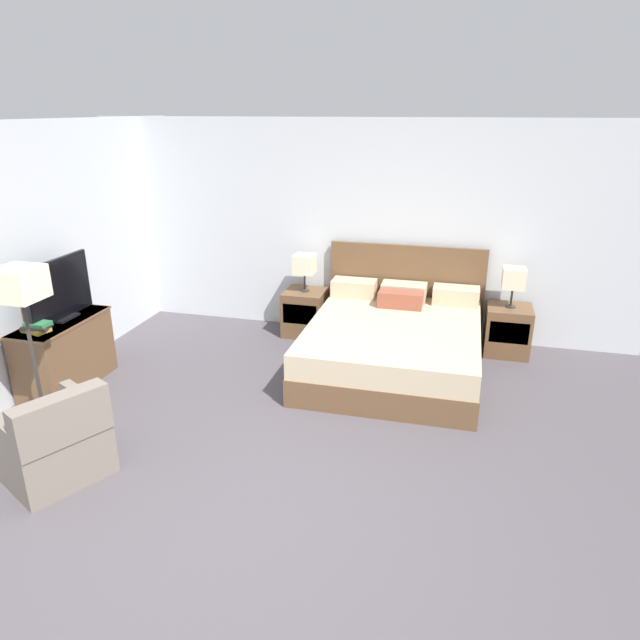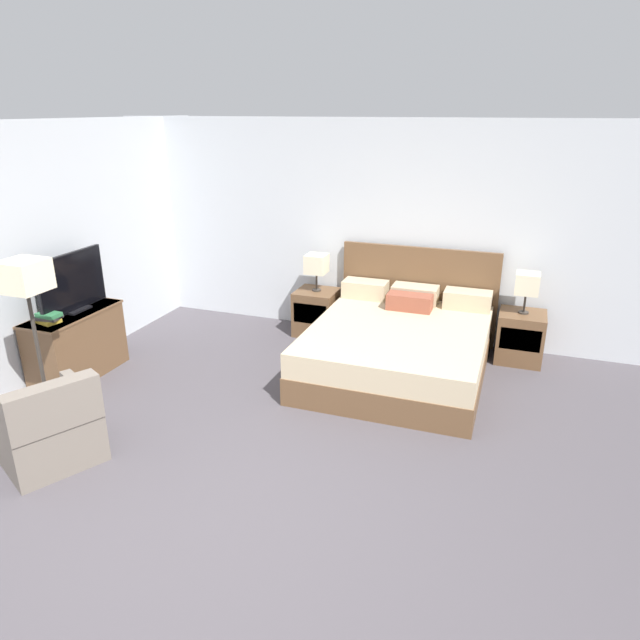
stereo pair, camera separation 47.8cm
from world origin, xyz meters
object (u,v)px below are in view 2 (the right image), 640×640
at_px(dresser, 77,343).
at_px(tv, 72,283).
at_px(book_red_cover, 47,321).
at_px(book_small_top, 49,315).
at_px(nightstand_right, 520,337).
at_px(table_lamp_left, 317,264).
at_px(book_blue_cover, 48,318).
at_px(floor_lamp, 27,289).
at_px(bed, 399,345).
at_px(nightstand_left, 317,312).
at_px(armchair_by_window, 49,430).
at_px(table_lamp_right, 527,284).

height_order(dresser, tv, tv).
xyz_separation_m(book_red_cover, book_small_top, (0.03, 0.00, 0.06)).
xyz_separation_m(nightstand_right, table_lamp_left, (-2.40, 0.00, 0.61)).
bearing_deg(book_blue_cover, book_small_top, 0.00).
xyz_separation_m(dresser, book_blue_cover, (-0.00, -0.30, 0.39)).
bearing_deg(floor_lamp, book_red_cover, 128.06).
distance_m(book_red_cover, book_small_top, 0.07).
bearing_deg(floor_lamp, bed, 38.04).
relative_size(nightstand_left, armchair_by_window, 0.60).
bearing_deg(nightstand_right, book_small_top, -152.21).
relative_size(dresser, book_small_top, 4.78).
bearing_deg(book_red_cover, armchair_by_window, -48.37).
bearing_deg(dresser, bed, 21.56).
relative_size(nightstand_left, floor_lamp, 0.37).
distance_m(dresser, book_small_top, 0.52).
xyz_separation_m(table_lamp_right, floor_lamp, (-3.90, -2.84, 0.37)).
height_order(nightstand_right, table_lamp_left, table_lamp_left).
bearing_deg(book_blue_cover, tv, 89.19).
relative_size(nightstand_left, nightstand_right, 1.00).
bearing_deg(tv, book_small_top, -87.91).
xyz_separation_m(table_lamp_left, armchair_by_window, (-1.03, -3.30, -0.60)).
xyz_separation_m(tv, floor_lamp, (0.43, -0.94, 0.26)).
bearing_deg(book_red_cover, nightstand_left, 49.46).
height_order(book_blue_cover, floor_lamp, floor_lamp).
xyz_separation_m(book_blue_cover, book_small_top, (0.02, 0.00, 0.03)).
xyz_separation_m(tv, armchair_by_window, (0.90, -1.40, -0.71)).
relative_size(bed, book_red_cover, 8.99).
relative_size(bed, table_lamp_right, 4.69).
height_order(dresser, floor_lamp, floor_lamp).
xyz_separation_m(tv, book_blue_cover, (-0.01, -0.37, -0.24)).
height_order(book_red_cover, floor_lamp, floor_lamp).
height_order(bed, dresser, bed).
bearing_deg(table_lamp_left, book_small_top, -130.08).
relative_size(table_lamp_left, tv, 0.52).
bearing_deg(armchair_by_window, table_lamp_left, 72.63).
relative_size(bed, nightstand_left, 3.80).
relative_size(bed, book_small_top, 9.73).
xyz_separation_m(table_lamp_right, book_red_cover, (-4.34, -2.27, -0.17)).
xyz_separation_m(bed, dresser, (-3.13, -1.24, 0.07)).
bearing_deg(armchair_by_window, table_lamp_right, 43.88).
distance_m(book_red_cover, armchair_by_window, 1.44).
relative_size(bed, table_lamp_left, 4.69).
bearing_deg(table_lamp_right, dresser, -155.52).
height_order(book_red_cover, book_blue_cover, book_blue_cover).
height_order(bed, book_blue_cover, bed).
xyz_separation_m(bed, nightstand_right, (1.20, 0.73, -0.02)).
height_order(nightstand_left, table_lamp_left, table_lamp_left).
relative_size(bed, book_blue_cover, 8.85).
bearing_deg(book_blue_cover, nightstand_left, 49.62).
distance_m(nightstand_right, book_blue_cover, 4.91).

